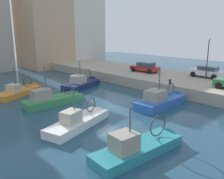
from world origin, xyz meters
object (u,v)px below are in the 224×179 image
fishing_boat_teal (142,150)px  parked_car_white (207,72)px  parked_car_red (145,67)px  quay_streetlamp (208,51)px  fishing_boat_orange (21,93)px  fishing_boat_navy (83,86)px  fishing_boat_white (82,123)px  fishing_boat_blue (163,104)px  fishing_boat_green (56,102)px  mooring_bollard_mid (170,82)px

fishing_boat_teal → parked_car_white: 19.19m
parked_car_red → quay_streetlamp: (1.40, -8.05, 2.56)m
fishing_boat_orange → fishing_boat_navy: bearing=-14.9°
fishing_boat_white → quay_streetlamp: 18.12m
fishing_boat_blue → fishing_boat_green: fishing_boat_green is taller
fishing_boat_green → parked_car_red: size_ratio=1.61×
parked_car_white → quay_streetlamp: bearing=-158.2°
parked_car_red → fishing_boat_teal: bearing=-141.8°
mooring_bollard_mid → parked_car_red: bearing=57.9°
fishing_boat_navy → fishing_boat_green: bearing=-148.4°
fishing_boat_white → mooring_bollard_mid: bearing=0.7°
parked_car_red → parked_car_white: bearing=-73.2°
fishing_boat_orange → fishing_boat_white: 11.69m
fishing_boat_navy → parked_car_red: size_ratio=1.60×
fishing_boat_green → fishing_boat_blue: bearing=-47.9°
parked_car_red → fishing_boat_orange: bearing=163.0°
parked_car_red → fishing_boat_green: bearing=-176.6°
parked_car_white → fishing_boat_navy: bearing=135.8°
fishing_boat_orange → parked_car_white: 21.90m
parked_car_red → mooring_bollard_mid: (-4.25, -6.78, -0.42)m
quay_streetlamp → fishing_boat_green: bearing=155.8°
fishing_boat_teal → mooring_bollard_mid: bearing=26.4°
fishing_boat_green → quay_streetlamp: quay_streetlamp is taller
fishing_boat_navy → fishing_boat_teal: bearing=-116.0°
parked_car_white → quay_streetlamp: (-0.93, -0.37, 2.54)m
parked_car_white → quay_streetlamp: size_ratio=0.80×
fishing_boat_teal → quay_streetlamp: 18.62m
fishing_boat_navy → parked_car_white: fishing_boat_navy is taller
fishing_boat_green → fishing_boat_navy: fishing_boat_green is taller
mooring_bollard_mid → parked_car_white: bearing=-7.8°
fishing_boat_green → parked_car_white: fishing_boat_green is taller
fishing_boat_navy → fishing_boat_teal: fishing_boat_navy is taller
fishing_boat_green → parked_car_white: size_ratio=1.68×
fishing_boat_white → quay_streetlamp: quay_streetlamp is taller
fishing_boat_navy → parked_car_red: (8.54, -2.88, 1.75)m
mooring_bollard_mid → fishing_boat_orange: bearing=134.5°
fishing_boat_blue → fishing_boat_green: size_ratio=1.00×
mooring_bollard_mid → quay_streetlamp: 6.51m
fishing_boat_orange → fishing_boat_white: fishing_boat_white is taller
fishing_boat_navy → mooring_bollard_mid: bearing=-66.1°
mooring_bollard_mid → fishing_boat_navy: bearing=113.9°
fishing_boat_green → mooring_bollard_mid: size_ratio=11.84×
fishing_boat_white → fishing_boat_blue: bearing=-9.9°
quay_streetlamp → mooring_bollard_mid: bearing=167.3°
fishing_boat_orange → parked_car_red: 16.41m
fishing_boat_navy → fishing_boat_orange: bearing=165.1°
fishing_boat_green → fishing_boat_orange: (-1.00, 5.62, -0.05)m
fishing_boat_navy → parked_car_red: 9.18m
parked_car_red → mooring_bollard_mid: bearing=-122.1°
fishing_boat_teal → mooring_bollard_mid: 13.32m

